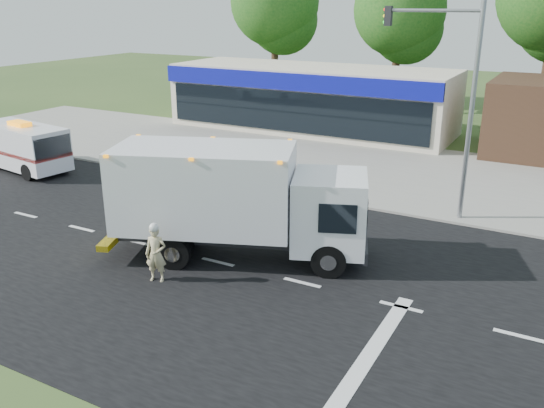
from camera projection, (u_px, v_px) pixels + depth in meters
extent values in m
plane|color=#385123|center=(302.00, 283.00, 17.08)|extent=(120.00, 120.00, 0.00)
cube|color=black|center=(302.00, 283.00, 17.08)|extent=(60.00, 14.00, 0.02)
cube|color=gray|center=(388.00, 201.00, 23.86)|extent=(60.00, 2.40, 0.12)
cube|color=gray|center=(424.00, 169.00, 28.68)|extent=(60.00, 9.00, 0.02)
cube|color=silver|center=(26.00, 215.00, 22.48)|extent=(1.20, 0.15, 0.01)
cube|color=silver|center=(82.00, 229.00, 21.13)|extent=(1.20, 0.15, 0.01)
cube|color=silver|center=(145.00, 244.00, 19.78)|extent=(1.20, 0.15, 0.01)
cube|color=silver|center=(218.00, 262.00, 18.43)|extent=(1.20, 0.15, 0.01)
cube|color=silver|center=(302.00, 283.00, 17.08)|extent=(1.20, 0.15, 0.01)
cube|color=silver|center=(401.00, 307.00, 15.73)|extent=(1.20, 0.15, 0.01)
cube|color=silver|center=(518.00, 335.00, 14.37)|extent=(1.20, 0.15, 0.01)
cube|color=silver|center=(363.00, 364.00, 13.24)|extent=(0.40, 7.00, 0.01)
cube|color=black|center=(206.00, 233.00, 18.71)|extent=(5.61, 3.03, 0.39)
cube|color=white|center=(329.00, 211.00, 17.90)|extent=(2.94, 3.04, 2.34)
cube|color=black|center=(364.00, 206.00, 17.69)|extent=(0.91, 2.04, 1.00)
cube|color=white|center=(204.00, 187.00, 18.19)|extent=(6.17, 4.49, 2.62)
cube|color=silver|center=(120.00, 186.00, 18.56)|extent=(0.86, 2.11, 2.12)
cube|color=yellow|center=(118.00, 233.00, 19.15)|extent=(1.32, 2.64, 0.20)
cube|color=orange|center=(203.00, 148.00, 17.76)|extent=(5.98, 4.45, 0.09)
cylinder|color=black|center=(331.00, 234.00, 19.28)|extent=(1.12, 0.69, 1.07)
cylinder|color=black|center=(328.00, 261.00, 17.30)|extent=(1.12, 0.69, 1.07)
cylinder|color=black|center=(192.00, 226.00, 19.93)|extent=(1.12, 0.69, 1.07)
cylinder|color=black|center=(173.00, 253.00, 17.85)|extent=(1.12, 0.69, 1.07)
imported|color=#C5B583|center=(156.00, 254.00, 16.95)|extent=(0.73, 0.60, 1.74)
sphere|color=white|center=(154.00, 228.00, 16.67)|extent=(0.28, 0.28, 0.28)
cube|color=white|center=(23.00, 146.00, 28.07)|extent=(5.41, 2.70, 1.99)
cube|color=black|center=(48.00, 146.00, 26.73)|extent=(1.06, 1.99, 1.00)
cube|color=orange|center=(19.00, 124.00, 27.70)|extent=(1.27, 0.76, 0.20)
cube|color=red|center=(23.00, 150.00, 28.13)|extent=(5.41, 2.70, 0.18)
cylinder|color=black|center=(62.00, 164.00, 28.07)|extent=(0.82, 0.36, 0.80)
cylinder|color=black|center=(28.00, 172.00, 26.72)|extent=(0.82, 0.36, 0.80)
cylinder|color=black|center=(23.00, 154.00, 29.98)|extent=(0.82, 0.36, 0.80)
cube|color=beige|center=(312.00, 98.00, 37.04)|extent=(18.00, 6.00, 4.00)
cube|color=#0C1194|center=(290.00, 82.00, 34.04)|extent=(18.00, 0.30, 1.00)
cube|color=black|center=(290.00, 112.00, 34.64)|extent=(17.00, 0.12, 2.40)
cylinder|color=gray|center=(471.00, 116.00, 20.69)|extent=(0.18, 0.18, 8.00)
cylinder|color=gray|center=(433.00, 10.00, 20.26)|extent=(3.40, 0.12, 0.12)
cube|color=black|center=(388.00, 16.00, 21.05)|extent=(0.25, 0.25, 0.70)
cylinder|color=#332114|center=(275.00, 57.00, 46.26)|extent=(0.56, 0.56, 7.35)
sphere|color=#154C16|center=(275.00, 2.00, 44.86)|extent=(6.93, 6.93, 6.93)
sphere|color=#154C16|center=(283.00, 20.00, 45.50)|extent=(5.46, 5.46, 5.46)
cylinder|color=#332114|center=(396.00, 66.00, 41.84)|extent=(0.56, 0.56, 6.86)
sphere|color=#154C16|center=(400.00, 10.00, 40.53)|extent=(6.47, 6.47, 6.47)
sphere|color=#154C16|center=(407.00, 28.00, 41.14)|extent=(5.10, 5.10, 5.10)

